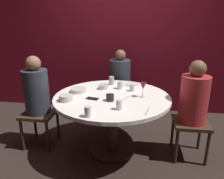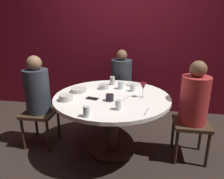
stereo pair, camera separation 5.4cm
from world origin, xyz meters
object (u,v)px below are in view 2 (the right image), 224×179
at_px(candle_holder, 110,98).
at_px(cup_by_right_diner, 133,88).
at_px(bowl_salad_center, 66,98).
at_px(dinner_plate, 133,84).
at_px(bowl_serving_large, 104,87).
at_px(cup_near_candle, 118,105).
at_px(dining_table, 112,107).
at_px(cup_by_left_diner, 112,81).
at_px(cell_phone, 92,98).
at_px(cup_far_edge, 121,85).
at_px(seated_diner_right, 194,101).
at_px(wine_glass, 143,87).
at_px(bowl_small_white, 79,90).
at_px(seated_diner_left, 37,92).
at_px(cup_center_front, 86,111).
at_px(seated_diner_back, 121,77).

distance_m(candle_holder, cup_by_right_diner, 0.44).
bearing_deg(bowl_salad_center, dinner_plate, 45.19).
height_order(bowl_serving_large, cup_near_candle, cup_near_candle).
bearing_deg(dining_table, cup_by_left_diner, 98.48).
xyz_separation_m(cell_phone, cup_near_candle, (0.33, -0.26, 0.05)).
bearing_deg(dinner_plate, cup_far_edge, -126.93).
distance_m(cup_near_candle, cup_far_edge, 0.68).
height_order(seated_diner_right, dinner_plate, seated_diner_right).
relative_size(wine_glass, bowl_small_white, 0.88).
height_order(seated_diner_left, cup_by_left_diner, seated_diner_left).
bearing_deg(cup_by_right_diner, cup_far_edge, 156.53).
height_order(seated_diner_right, cup_by_left_diner, seated_diner_right).
height_order(dinner_plate, cup_far_edge, cup_far_edge).
bearing_deg(wine_glass, bowl_serving_large, 154.20).
relative_size(bowl_serving_large, cup_far_edge, 1.33).
bearing_deg(cup_far_edge, bowl_small_white, -158.42).
relative_size(seated_diner_left, cup_near_candle, 11.76).
bearing_deg(dining_table, cup_by_right_diner, 42.90).
bearing_deg(wine_glass, bowl_small_white, 174.80).
xyz_separation_m(dining_table, seated_diner_right, (0.94, 0.00, 0.14)).
distance_m(cup_near_candle, cup_by_left_diner, 0.87).
bearing_deg(cup_by_right_diner, cup_center_front, -114.89).
xyz_separation_m(dining_table, seated_diner_left, (-0.95, 0.00, 0.14)).
relative_size(dinner_plate, cup_near_candle, 1.98).
height_order(dinner_plate, bowl_serving_large, bowl_serving_large).
distance_m(dining_table, cup_by_right_diner, 0.37).
distance_m(seated_diner_right, candle_holder, 0.95).
height_order(bowl_salad_center, cup_far_edge, cup_far_edge).
distance_m(candle_holder, wine_glass, 0.41).
bearing_deg(dinner_plate, bowl_small_white, -148.46).
bearing_deg(seated_diner_back, candle_holder, 0.23).
distance_m(bowl_serving_large, bowl_salad_center, 0.59).
relative_size(bowl_serving_large, cup_center_front, 1.22).
xyz_separation_m(seated_diner_left, cup_near_candle, (1.08, -0.39, 0.06)).
xyz_separation_m(seated_diner_left, bowl_serving_large, (0.80, 0.26, 0.03)).
relative_size(seated_diner_back, cup_near_candle, 11.37).
distance_m(dinner_plate, bowl_salad_center, 1.01).
distance_m(bowl_small_white, cup_far_edge, 0.55).
bearing_deg(dining_table, candle_holder, -88.36).
xyz_separation_m(bowl_salad_center, cup_far_edge, (0.56, 0.51, 0.01)).
distance_m(seated_diner_back, seated_diner_right, 1.36).
relative_size(cell_phone, cup_far_edge, 1.45).
bearing_deg(cup_near_candle, bowl_salad_center, 164.92).
bearing_deg(bowl_serving_large, candle_holder, -69.94).
xyz_separation_m(seated_diner_back, cup_near_candle, (0.12, -1.37, 0.08)).
bearing_deg(cup_center_front, seated_diner_right, 28.90).
distance_m(seated_diner_back, cup_by_left_diner, 0.53).
bearing_deg(seated_diner_right, cell_phone, 6.57).
relative_size(bowl_salad_center, cup_center_front, 1.47).
bearing_deg(dinner_plate, seated_diner_right, -34.45).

